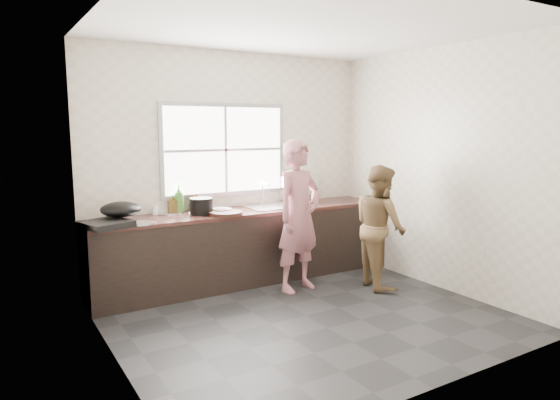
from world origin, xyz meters
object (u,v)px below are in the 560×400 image
bottle_green (179,198)px  burner (106,224)px  glass_jar (155,210)px  bottle_brown_tall (173,204)px  dish_rack (299,189)px  bowl_crabs (300,205)px  pot_lid_left (142,223)px  bowl_held (296,205)px  bowl_mince (221,211)px  wok (121,209)px  cutting_board (226,213)px  bottle_brown_short (196,203)px  pot_lid_right (170,213)px  person_side (380,226)px  plate_food (198,213)px  woman (299,221)px  black_pot (201,206)px

bottle_green → burner: 1.01m
bottle_green → glass_jar: bottle_green is taller
bottle_brown_tall → dish_rack: 1.70m
bowl_crabs → pot_lid_left: 1.90m
bowl_held → bottle_brown_tall: 1.44m
bowl_mince → dish_rack: bearing=12.9°
bowl_mince → wok: 1.10m
dish_rack → cutting_board: bearing=175.3°
bottle_brown_tall → bottle_brown_short: bottle_brown_tall is taller
bottle_green → pot_lid_right: bottle_green is taller
burner → dish_rack: size_ratio=0.93×
pot_lid_right → bottle_brown_tall: bearing=25.1°
person_side → plate_food: size_ratio=6.67×
woman → bottle_brown_tall: (-1.16, 0.81, 0.17)m
black_pot → wok: size_ratio=0.63×
bowl_crabs → black_pot: black_pot is taller
person_side → burner: person_side is taller
cutting_board → bottle_green: 0.58m
bowl_crabs → burner: burner is taller
plate_food → cutting_board: bearing=-42.5°
black_pot → burner: black_pot is taller
bowl_crabs → bottle_green: 1.43m
bottle_brown_short → glass_jar: size_ratio=1.99×
cutting_board → bowl_mince: bowl_mince is taller
plate_food → wok: wok is taller
bowl_held → bottle_brown_short: 1.18m
pot_lid_left → pot_lid_right: (0.43, 0.42, 0.00)m
bowl_held → cutting_board: bearing=178.6°
woman → bottle_brown_tall: bearing=131.8°
person_side → woman: bearing=82.3°
bowl_mince → bottle_green: bearing=143.8°
bowl_held → dish_rack: (0.34, 0.44, 0.13)m
cutting_board → wok: bearing=172.6°
bowl_mince → dish_rack: size_ratio=0.47×
cutting_board → bowl_held: (0.91, -0.02, 0.02)m
burner → dish_rack: bearing=9.8°
pot_lid_left → glass_jar: bearing=58.4°
person_side → bottle_brown_short: person_side is taller
black_pot → burner: size_ratio=0.61×
woman → dish_rack: woman is taller
bottle_brown_tall → glass_jar: (-0.21, 0.00, -0.05)m
black_pot → glass_jar: 0.51m
pot_lid_left → pot_lid_right: size_ratio=0.96×
bowl_held → glass_jar: 1.63m
bottle_green → bottle_brown_short: size_ratio=1.73×
bowl_mince → bottle_green: (-0.39, 0.28, 0.13)m
woman → glass_jar: bearing=136.1°
bottle_green → bottle_brown_short: bottle_green is taller
dish_rack → bottle_brown_short: bearing=156.9°
cutting_board → bottle_green: bottle_green is taller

